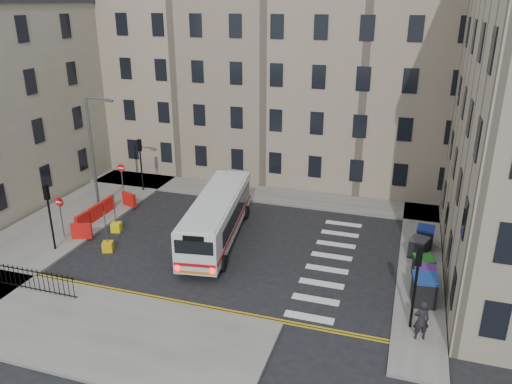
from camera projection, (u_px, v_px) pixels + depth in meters
The scene contains 23 objects.
ground at pixel (265, 250), 30.25m from camera, with size 120.00×120.00×0.00m, color black.
pavement_north at pixel (224, 190), 39.57m from camera, with size 36.00×3.20×0.15m, color slate.
pavement_east at pixel (421, 241), 31.22m from camera, with size 2.40×26.00×0.15m, color slate.
pavement_west at pixel (79, 214), 35.08m from camera, with size 6.00×22.00×0.15m, color slate.
pavement_sw at pixel (60, 322), 23.31m from camera, with size 20.00×6.00×0.15m, color slate.
terrace_north at pixel (240, 69), 42.92m from camera, with size 38.30×10.80×17.20m.
traffic_light_east at pixel (417, 275), 21.89m from camera, with size 0.28×0.22×4.10m.
traffic_light_nw at pixel (140, 157), 38.40m from camera, with size 0.28×0.22×4.10m.
traffic_light_sw at pixel (49, 207), 29.06m from camera, with size 0.28×0.22×4.10m.
streetlamp at pixel (92, 153), 34.16m from camera, with size 0.50×0.22×8.14m.
no_entry_north at pixel (122, 174), 37.05m from camera, with size 0.60×0.08×3.00m.
no_entry_south at pixel (60, 209), 30.82m from camera, with size 0.60×0.08×3.00m.
roadworks_barriers at pixel (100, 213), 33.82m from camera, with size 1.66×6.26×1.00m.
iron_railings at pixel (12, 276), 25.88m from camera, with size 7.80×0.04×1.20m.
bus at pixel (217, 216), 30.88m from camera, with size 3.96×10.74×2.85m.
wheelie_bin_a at pixel (424, 290), 24.43m from camera, with size 1.29×1.44×1.44m.
wheelie_bin_b at pixel (424, 279), 25.48m from camera, with size 1.06×1.21×1.32m.
wheelie_bin_c at pixel (423, 267), 26.72m from camera, with size 1.23×1.32×1.21m.
wheelie_bin_d at pixel (419, 247), 28.91m from camera, with size 1.24×1.32×1.18m.
wheelie_bin_e at pixel (425, 237), 30.13m from camera, with size 1.10×1.23×1.25m.
pedestrian at pixel (421, 320), 21.73m from camera, with size 0.69×0.45×1.90m, color black.
bollard_yellow at pixel (116, 227), 32.55m from camera, with size 0.60×0.60×0.60m, color yellow.
bollard_chevron at pixel (108, 247), 29.98m from camera, with size 0.60×0.60×0.60m, color #E0A20D.
Camera 1 is at (7.68, -25.86, 14.12)m, focal length 35.00 mm.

